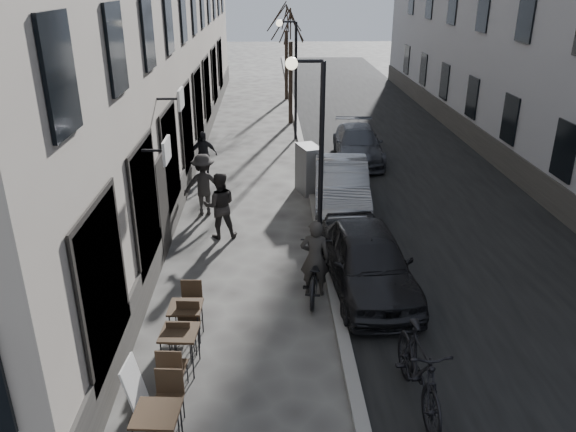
{
  "coord_description": "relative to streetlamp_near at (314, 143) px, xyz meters",
  "views": [
    {
      "loc": [
        -1.24,
        -6.59,
        6.67
      ],
      "look_at": [
        -0.82,
        4.87,
        1.8
      ],
      "focal_mm": 35.0,
      "sensor_mm": 36.0,
      "label": 1
    }
  ],
  "objects": [
    {
      "name": "tree_far",
      "position": [
        0.07,
        21.0,
        1.5
      ],
      "size": [
        2.4,
        2.4,
        5.7
      ],
      "color": "black",
      "rests_on": "ground"
    },
    {
      "name": "sign_board",
      "position": [
        -3.29,
        -5.18,
        -2.75
      ],
      "size": [
        0.4,
        0.61,
        1.01
      ],
      "rotation": [
        0.0,
        0.0,
        -0.11
      ],
      "color": "black",
      "rests_on": "ground"
    },
    {
      "name": "utility_cabinet",
      "position": [
        0.27,
        5.16,
        -2.35
      ],
      "size": [
        0.88,
        1.2,
        1.61
      ],
      "primitive_type": "cube",
      "rotation": [
        0.0,
        0.0,
        0.3
      ],
      "color": "slate",
      "rests_on": "ground"
    },
    {
      "name": "car_mid",
      "position": [
        1.17,
        3.69,
        -2.4
      ],
      "size": [
        1.96,
        4.71,
        1.52
      ],
      "primitive_type": "imported",
      "rotation": [
        0.0,
        0.0,
        -0.08
      ],
      "color": "gray",
      "rests_on": "ground"
    },
    {
      "name": "pedestrian_near",
      "position": [
        -2.42,
        1.7,
        -2.22
      ],
      "size": [
        0.99,
        0.81,
        1.87
      ],
      "primitive_type": "imported",
      "rotation": [
        0.0,
        0.0,
        3.26
      ],
      "color": "#282422",
      "rests_on": "ground"
    },
    {
      "name": "bistro_set_c",
      "position": [
        -2.73,
        -3.17,
        -2.68
      ],
      "size": [
        0.66,
        1.59,
        0.93
      ],
      "rotation": [
        0.0,
        0.0,
        -0.03
      ],
      "color": "#2F1F15",
      "rests_on": "ground"
    },
    {
      "name": "tree_near",
      "position": [
        0.07,
        15.0,
        1.5
      ],
      "size": [
        2.4,
        2.4,
        5.7
      ],
      "color": "black",
      "rests_on": "ground"
    },
    {
      "name": "pedestrian_mid",
      "position": [
        -3.02,
        3.38,
        -2.21
      ],
      "size": [
        1.28,
        0.8,
        1.89
      ],
      "primitive_type": "imported",
      "rotation": [
        0.0,
        0.0,
        3.22
      ],
      "color": "#2B2826",
      "rests_on": "ground"
    },
    {
      "name": "streetlamp_near",
      "position": [
        0.0,
        0.0,
        0.0
      ],
      "size": [
        0.9,
        0.28,
        5.09
      ],
      "color": "black",
      "rests_on": "ground"
    },
    {
      "name": "car_near",
      "position": [
        1.17,
        -1.29,
        -2.42
      ],
      "size": [
        2.06,
        4.49,
        1.49
      ],
      "primitive_type": "imported",
      "rotation": [
        0.0,
        0.0,
        0.07
      ],
      "color": "black",
      "rests_on": "ground"
    },
    {
      "name": "car_far",
      "position": [
        2.47,
        8.72,
        -2.51
      ],
      "size": [
        2.05,
        4.55,
        1.29
      ],
      "primitive_type": "imported",
      "rotation": [
        0.0,
        0.0,
        -0.06
      ],
      "color": "#3B3E46",
      "rests_on": "ground"
    },
    {
      "name": "bistro_set_a",
      "position": [
        -2.76,
        -6.11,
        -2.66
      ],
      "size": [
        0.72,
        1.67,
        0.97
      ],
      "rotation": [
        0.0,
        0.0,
        -0.08
      ],
      "color": "#2F1F15",
      "rests_on": "ground"
    },
    {
      "name": "moped",
      "position": [
        1.37,
        -5.14,
        -2.46
      ],
      "size": [
        0.78,
        2.35,
        1.4
      ],
      "primitive_type": "imported",
      "rotation": [
        0.0,
        0.0,
        0.05
      ],
      "color": "black",
      "rests_on": "ground"
    },
    {
      "name": "streetlamp_far",
      "position": [
        0.0,
        12.0,
        0.0
      ],
      "size": [
        0.9,
        0.28,
        5.09
      ],
      "color": "black",
      "rests_on": "ground"
    },
    {
      "name": "bistro_set_b",
      "position": [
        -2.72,
        -4.05,
        -2.67
      ],
      "size": [
        0.71,
        1.66,
        0.96
      ],
      "rotation": [
        0.0,
        0.0,
        -0.08
      ],
      "color": "#2F1F15",
      "rests_on": "ground"
    },
    {
      "name": "bicycle",
      "position": [
        -0.06,
        -1.45,
        -2.61
      ],
      "size": [
        1.04,
        2.19,
        1.1
      ],
      "primitive_type": "imported",
      "rotation": [
        0.0,
        0.0,
        2.99
      ],
      "color": "black",
      "rests_on": "ground"
    },
    {
      "name": "kerb",
      "position": [
        0.37,
        10.0,
        -3.1
      ],
      "size": [
        0.25,
        60.0,
        0.12
      ],
      "primitive_type": "cube",
      "color": "slate",
      "rests_on": "ground"
    },
    {
      "name": "pedestrian_far",
      "position": [
        -3.39,
        6.8,
        -2.31
      ],
      "size": [
        1.07,
        0.66,
        1.7
      ],
      "primitive_type": "imported",
      "rotation": [
        0.0,
        0.0,
        0.26
      ],
      "color": "black",
      "rests_on": "ground"
    },
    {
      "name": "road",
      "position": [
        4.02,
        10.0,
        -3.16
      ],
      "size": [
        7.3,
        60.0,
        0.0
      ],
      "primitive_type": "cube",
      "color": "black",
      "rests_on": "ground"
    },
    {
      "name": "cyclist_rider",
      "position": [
        -0.06,
        -1.45,
        -2.26
      ],
      "size": [
        0.72,
        0.53,
        1.81
      ],
      "primitive_type": "imported",
      "rotation": [
        0.0,
        0.0,
        2.99
      ],
      "color": "#2B2825",
      "rests_on": "ground"
    }
  ]
}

